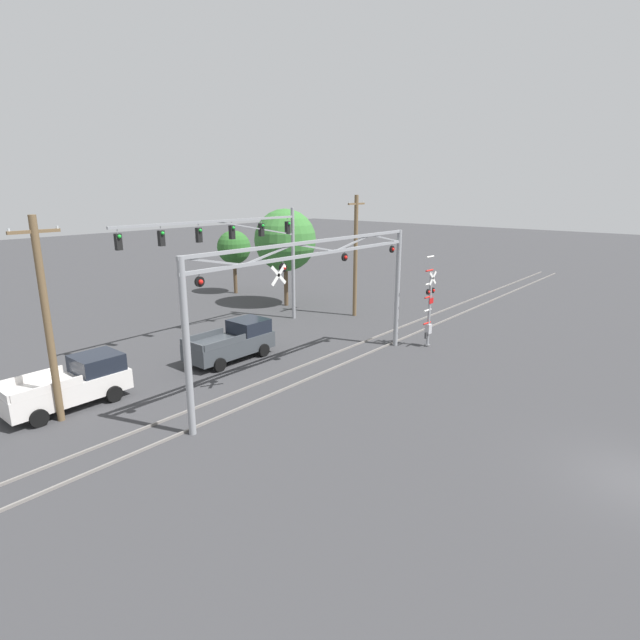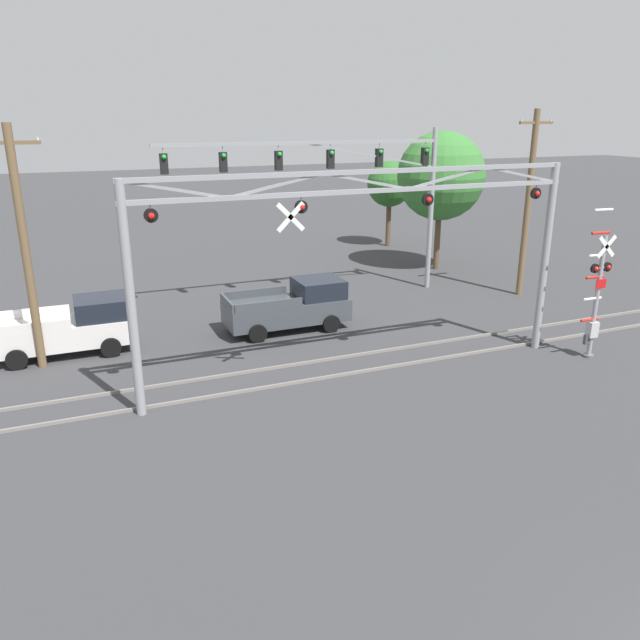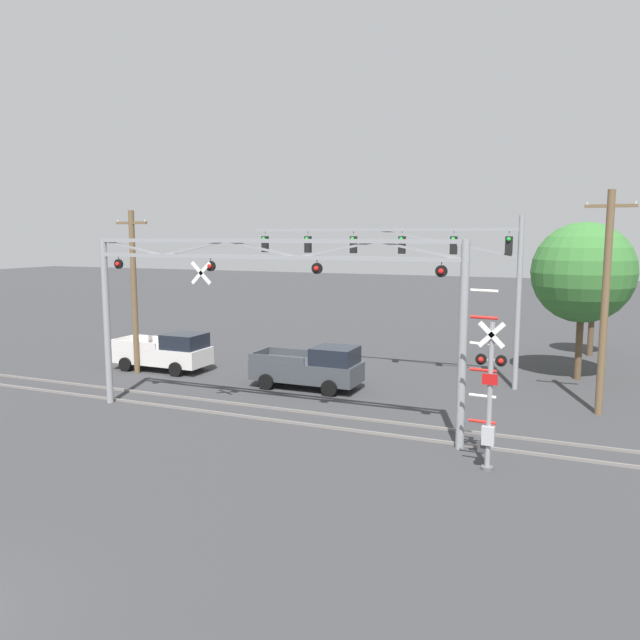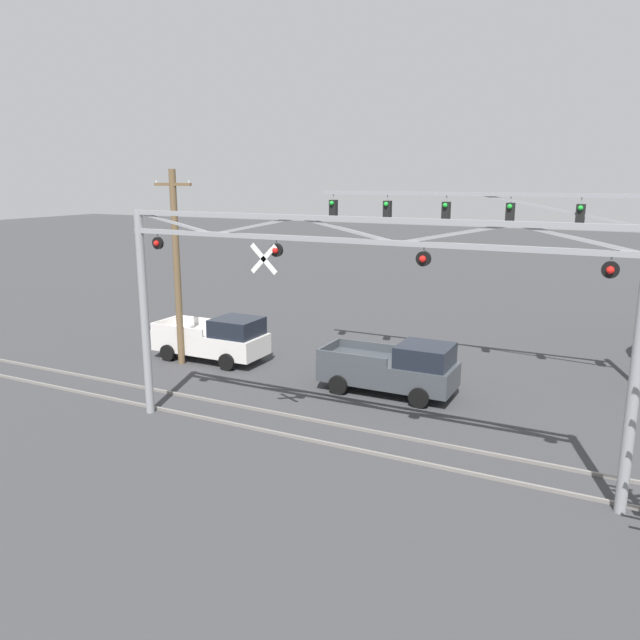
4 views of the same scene
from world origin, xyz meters
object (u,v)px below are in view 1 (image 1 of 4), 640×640
object	(u,v)px
pickup_truck_lead	(234,341)
utility_pole_right	(355,255)
crossing_gantry	(316,286)
crossing_signal_mast	(429,311)
traffic_signal_span	(250,244)
background_tree_far_left_verge	(285,240)
background_tree_beyond_span	(234,248)
utility_pole_left	(47,319)
pickup_truck_following	(72,384)

from	to	relation	value
pickup_truck_lead	utility_pole_right	size ratio (longest dim) A/B	0.58
crossing_gantry	crossing_signal_mast	bearing A→B (deg)	-10.52
traffic_signal_span	crossing_gantry	bearing A→B (deg)	-114.48
traffic_signal_span	background_tree_far_left_verge	size ratio (longest dim) A/B	1.76
utility_pole_right	background_tree_beyond_span	bearing A→B (deg)	91.24
background_tree_beyond_span	background_tree_far_left_verge	world-z (taller)	background_tree_far_left_verge
crossing_gantry	utility_pole_left	xyz separation A→B (m)	(-9.83, 4.97, -0.45)
traffic_signal_span	background_tree_beyond_span	world-z (taller)	traffic_signal_span
crossing_gantry	pickup_truck_following	bearing A→B (deg)	145.61
crossing_gantry	pickup_truck_lead	distance (m)	6.59
crossing_gantry	utility_pole_left	bearing A→B (deg)	153.18
crossing_gantry	utility_pole_right	world-z (taller)	utility_pole_right
pickup_truck_following	utility_pole_left	bearing A→B (deg)	-134.09
pickup_truck_lead	pickup_truck_following	size ratio (longest dim) A/B	0.99
traffic_signal_span	background_tree_beyond_span	size ratio (longest dim) A/B	2.41
traffic_signal_span	pickup_truck_lead	xyz separation A→B (m)	(-4.51, -3.44, -4.63)
pickup_truck_following	background_tree_far_left_verge	world-z (taller)	background_tree_far_left_verge
traffic_signal_span	utility_pole_left	world-z (taller)	utility_pole_left
crossing_signal_mast	utility_pole_left	size ratio (longest dim) A/B	0.66
utility_pole_left	background_tree_far_left_verge	world-z (taller)	utility_pole_left
crossing_signal_mast	crossing_gantry	bearing A→B (deg)	169.48
pickup_truck_following	crossing_gantry	bearing A→B (deg)	-34.39
crossing_signal_mast	utility_pole_left	bearing A→B (deg)	160.20
utility_pole_left	crossing_signal_mast	bearing A→B (deg)	-19.80
crossing_signal_mast	pickup_truck_following	distance (m)	18.66
crossing_gantry	background_tree_beyond_span	distance (m)	21.84
crossing_gantry	crossing_signal_mast	xyz separation A→B (m)	(8.22, -1.53, -2.48)
traffic_signal_span	pickup_truck_following	bearing A→B (deg)	-167.42
crossing_signal_mast	pickup_truck_following	world-z (taller)	crossing_signal_mast
pickup_truck_lead	background_tree_beyond_span	bearing A→B (deg)	49.16
traffic_signal_span	utility_pole_right	bearing A→B (deg)	-21.27
pickup_truck_following	utility_pole_right	bearing A→B (deg)	0.07
crossing_gantry	traffic_signal_span	bearing A→B (deg)	65.52
crossing_gantry	pickup_truck_following	size ratio (longest dim) A/B	2.95
crossing_gantry	utility_pole_left	distance (m)	11.02
traffic_signal_span	background_tree_far_left_verge	world-z (taller)	traffic_signal_span
crossing_gantry	utility_pole_right	bearing A→B (deg)	28.06
crossing_gantry	background_tree_beyond_span	bearing A→B (deg)	59.51
traffic_signal_span	utility_pole_right	xyz separation A→B (m)	(7.31, -2.84, -1.19)
utility_pole_left	background_tree_beyond_span	world-z (taller)	utility_pole_left
traffic_signal_span	pickup_truck_lead	bearing A→B (deg)	-142.70
pickup_truck_following	background_tree_beyond_span	size ratio (longest dim) A/B	0.91
utility_pole_right	pickup_truck_following	bearing A→B (deg)	-179.93
crossing_gantry	background_tree_beyond_span	world-z (taller)	crossing_gantry
background_tree_far_left_verge	background_tree_beyond_span	bearing A→B (deg)	85.20
crossing_signal_mast	pickup_truck_lead	xyz separation A→B (m)	(-8.68, 6.99, -1.18)
crossing_signal_mast	utility_pole_right	xyz separation A→B (m)	(3.14, 7.58, 2.26)
utility_pole_left	background_tree_far_left_verge	size ratio (longest dim) A/B	1.08
crossing_signal_mast	traffic_signal_span	xyz separation A→B (m)	(-4.17, 10.42, 3.45)
pickup_truck_lead	utility_pole_left	xyz separation A→B (m)	(-9.37, -0.49, 3.21)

